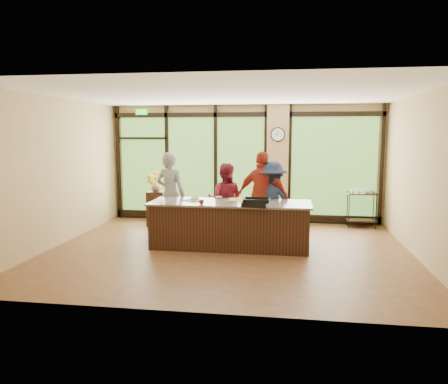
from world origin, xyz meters
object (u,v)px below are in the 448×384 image
(cook_left, at_px, (171,194))
(cook_right, at_px, (272,201))
(island_base, at_px, (230,225))
(roasting_pan, at_px, (256,204))
(bar_cart, at_px, (362,205))
(flower_stand, at_px, (156,208))

(cook_left, bearing_deg, cook_right, -166.52)
(island_base, height_order, roasting_pan, roasting_pan)
(cook_right, xyz_separation_m, bar_cart, (2.10, 1.61, -0.28))
(island_base, height_order, bar_cart, bar_cart)
(cook_right, bearing_deg, island_base, 53.95)
(bar_cart, bearing_deg, roasting_pan, -132.03)
(island_base, relative_size, cook_left, 1.65)
(island_base, bearing_deg, cook_left, 151.05)
(cook_right, xyz_separation_m, roasting_pan, (-0.24, -1.19, 0.12))
(cook_left, xyz_separation_m, bar_cart, (4.36, 1.53, -0.38))
(roasting_pan, relative_size, flower_stand, 0.56)
(cook_right, bearing_deg, cook_left, 9.91)
(island_base, xyz_separation_m, cook_right, (0.80, 0.73, 0.40))
(cook_right, distance_m, flower_stand, 3.11)
(flower_stand, distance_m, bar_cart, 5.03)
(cook_left, distance_m, cook_right, 2.26)
(island_base, relative_size, roasting_pan, 6.45)
(island_base, height_order, cook_left, cook_left)
(roasting_pan, bearing_deg, flower_stand, 153.48)
(island_base, bearing_deg, cook_right, 42.12)
(roasting_pan, height_order, flower_stand, roasting_pan)
(cook_left, bearing_deg, island_base, 166.45)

